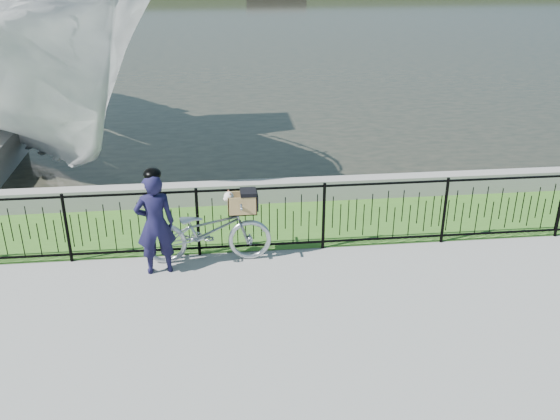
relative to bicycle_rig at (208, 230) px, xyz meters
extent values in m
plane|color=gray|center=(0.85, -1.40, -0.53)|extent=(120.00, 120.00, 0.00)
cube|color=#386720|center=(0.85, 1.20, -0.53)|extent=(60.00, 2.00, 0.01)
plane|color=#292920|center=(0.85, 31.60, -0.53)|extent=(120.00, 120.00, 0.00)
cube|color=gray|center=(0.85, 2.20, -0.33)|extent=(60.00, 0.30, 0.40)
imported|color=#ABB0B8|center=(-0.01, 0.00, -0.01)|extent=(1.98, 0.69, 1.04)
cube|color=black|center=(0.54, 0.00, 0.27)|extent=(0.38, 0.18, 0.02)
cube|color=#A3834C|center=(0.54, 0.00, 0.28)|extent=(0.44, 0.27, 0.01)
cube|color=#A3834C|center=(0.54, 0.13, 0.42)|extent=(0.44, 0.02, 0.30)
cube|color=#A3834C|center=(0.54, -0.13, 0.42)|extent=(0.44, 0.02, 0.30)
cube|color=#A3834C|center=(0.75, 0.00, 0.42)|extent=(0.02, 0.27, 0.30)
cube|color=#A3834C|center=(0.33, 0.00, 0.42)|extent=(0.01, 0.27, 0.30)
cube|color=black|center=(0.64, 0.00, 0.60)|extent=(0.24, 0.28, 0.06)
cube|color=black|center=(0.77, 0.00, 0.45)|extent=(0.02, 0.28, 0.24)
ellipsoid|color=silver|center=(0.52, 0.00, 0.40)|extent=(0.31, 0.22, 0.20)
sphere|color=silver|center=(0.34, -0.02, 0.55)|extent=(0.15, 0.15, 0.15)
sphere|color=silver|center=(0.29, -0.04, 0.52)|extent=(0.07, 0.07, 0.07)
sphere|color=black|center=(0.27, -0.05, 0.52)|extent=(0.02, 0.02, 0.02)
cone|color=#9A5F40|center=(0.34, 0.04, 0.61)|extent=(0.06, 0.08, 0.08)
cone|color=#9A5F40|center=(0.36, -0.06, 0.61)|extent=(0.06, 0.08, 0.08)
imported|color=black|center=(-0.76, -0.26, 0.27)|extent=(0.63, 0.47, 1.60)
ellipsoid|color=black|center=(-0.76, -0.26, 1.05)|extent=(0.26, 0.29, 0.18)
imported|color=silver|center=(-4.46, 5.78, 1.55)|extent=(9.81, 11.01, 4.16)
camera|label=1|loc=(0.18, -8.67, 4.31)|focal=40.00mm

